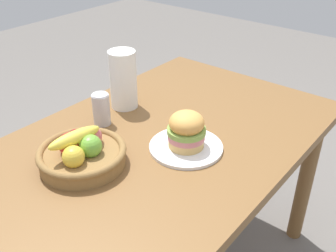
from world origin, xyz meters
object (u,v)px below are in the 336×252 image
(plate, at_px, (186,147))
(fruit_basket, at_px, (81,152))
(sandwich, at_px, (187,129))
(soda_can, at_px, (101,109))
(paper_towel_roll, at_px, (123,80))

(plate, distance_m, fruit_basket, 0.36)
(sandwich, distance_m, soda_can, 0.36)
(soda_can, height_order, fruit_basket, fruit_basket)
(plate, height_order, paper_towel_roll, paper_towel_roll)
(paper_towel_roll, bearing_deg, fruit_basket, -154.46)
(plate, bearing_deg, sandwich, 180.00)
(plate, bearing_deg, fruit_basket, 144.43)
(soda_can, xyz_separation_m, fruit_basket, (-0.22, -0.15, -0.02))
(fruit_basket, height_order, paper_towel_roll, paper_towel_roll)
(sandwich, bearing_deg, soda_can, 100.83)
(plate, bearing_deg, soda_can, 100.83)
(plate, height_order, fruit_basket, fruit_basket)
(plate, height_order, soda_can, soda_can)
(plate, xyz_separation_m, sandwich, (-0.00, 0.00, 0.07))
(sandwich, height_order, soda_can, sandwich)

